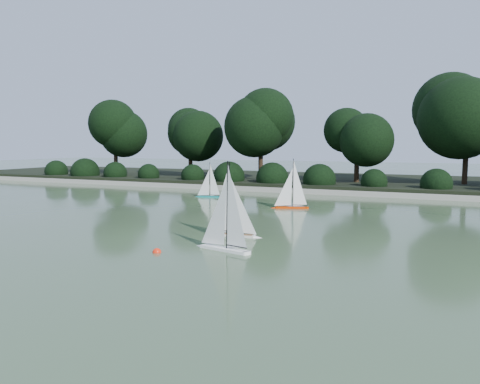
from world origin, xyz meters
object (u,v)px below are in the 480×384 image
at_px(sailboat_white_b, 236,224).
at_px(sailboat_teal, 207,191).
at_px(sailboat_orange, 288,200).
at_px(race_buoy, 157,252).
at_px(sailboat_white_a, 220,235).

relative_size(sailboat_white_b, sailboat_teal, 1.23).
relative_size(sailboat_orange, race_buoy, 9.90).
bearing_deg(race_buoy, sailboat_white_a, 34.80).
distance_m(sailboat_white_a, sailboat_white_b, 1.22).
distance_m(sailboat_white_b, race_buoy, 1.96).
distance_m(sailboat_white_a, sailboat_orange, 5.59).
bearing_deg(sailboat_white_b, sailboat_teal, 122.81).
bearing_deg(sailboat_white_a, race_buoy, -145.20).
bearing_deg(sailboat_white_a, sailboat_teal, 119.66).
bearing_deg(race_buoy, sailboat_teal, 112.04).
bearing_deg(race_buoy, sailboat_orange, 86.73).
distance_m(sailboat_orange, sailboat_teal, 3.81).
relative_size(sailboat_white_b, sailboat_orange, 1.04).
bearing_deg(sailboat_teal, sailboat_white_a, -60.34).
xyz_separation_m(sailboat_orange, race_buoy, (-0.35, -6.20, -0.24)).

